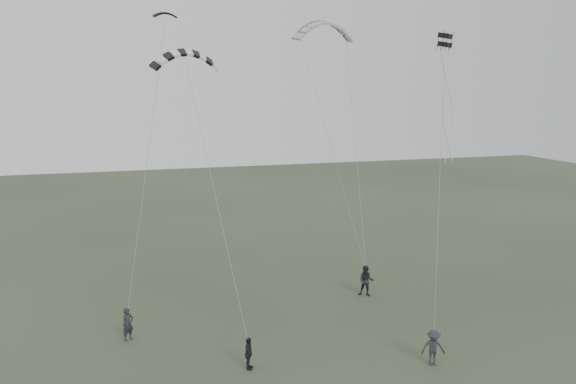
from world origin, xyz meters
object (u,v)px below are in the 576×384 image
object	(u,v)px
flyer_center	(249,354)
kite_box	(445,40)
flyer_left	(128,324)
kite_striped	(185,52)
kite_pale_large	(324,23)
kite_dark_small	(165,13)
flyer_right	(366,281)
flyer_far	(433,348)

from	to	relation	value
flyer_center	kite_box	world-z (taller)	kite_box
kite_box	flyer_left	bearing A→B (deg)	135.90
kite_striped	kite_box	size ratio (longest dim) A/B	4.91
flyer_center	kite_striped	world-z (taller)	kite_striped
flyer_left	kite_striped	bearing A→B (deg)	-24.38
kite_pale_large	kite_dark_small	bearing A→B (deg)	-172.59
flyer_right	flyer_far	size ratio (longest dim) A/B	1.13
flyer_left	kite_dark_small	distance (m)	17.81
kite_pale_large	flyer_left	bearing A→B (deg)	-155.12
kite_box	flyer_right	bearing A→B (deg)	78.30
kite_pale_large	flyer_far	bearing A→B (deg)	-99.97
kite_striped	flyer_center	bearing A→B (deg)	-74.95
flyer_right	kite_dark_small	distance (m)	20.36
flyer_far	flyer_right	bearing A→B (deg)	103.42
kite_striped	kite_pale_large	bearing A→B (deg)	35.70
flyer_far	kite_dark_small	xyz separation A→B (m)	(-10.73, 13.17, 16.43)
flyer_right	flyer_far	world-z (taller)	flyer_right
kite_box	kite_striped	bearing A→B (deg)	131.76
flyer_far	kite_box	xyz separation A→B (m)	(2.86, 4.84, 14.56)
kite_dark_small	flyer_center	bearing A→B (deg)	-84.89
flyer_center	kite_pale_large	size ratio (longest dim) A/B	0.34
kite_dark_small	kite_box	size ratio (longest dim) A/B	1.99
flyer_far	kite_box	size ratio (longest dim) A/B	2.52
flyer_right	kite_dark_small	xyz separation A→B (m)	(-11.52, 3.90, 16.32)
kite_striped	kite_box	bearing A→B (deg)	-15.32
flyer_center	flyer_far	bearing A→B (deg)	-78.47
flyer_far	kite_striped	bearing A→B (deg)	162.13
kite_pale_large	kite_box	xyz separation A→B (m)	(2.43, -11.50, -2.04)
kite_dark_small	kite_box	xyz separation A→B (m)	(13.59, -8.33, -1.88)
flyer_left	flyer_right	xyz separation A→B (m)	(14.56, 2.27, 0.11)
flyer_center	kite_dark_small	bearing A→B (deg)	37.46
flyer_left	kite_pale_large	distance (m)	23.75
flyer_left	flyer_center	size ratio (longest dim) A/B	1.13
flyer_left	kite_pale_large	xyz separation A→B (m)	(14.19, 9.34, 16.59)
flyer_far	kite_striped	size ratio (longest dim) A/B	0.51
flyer_far	kite_striped	distance (m)	18.82
flyer_far	kite_dark_small	world-z (taller)	kite_dark_small
flyer_left	flyer_right	size ratio (longest dim) A/B	0.89
flyer_right	flyer_left	bearing A→B (deg)	-140.34
kite_dark_small	kite_pale_large	world-z (taller)	kite_pale_large
flyer_right	kite_striped	size ratio (longest dim) A/B	0.58
kite_box	kite_dark_small	bearing A→B (deg)	111.81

